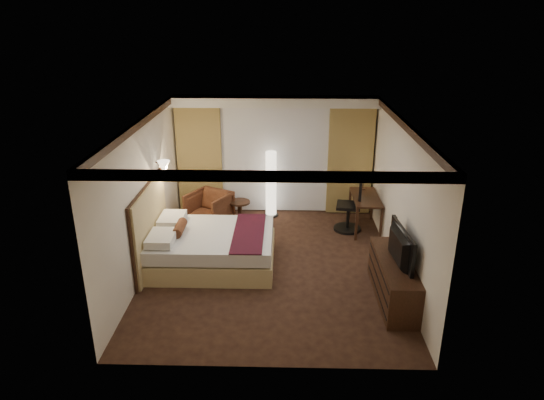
{
  "coord_description": "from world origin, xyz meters",
  "views": [
    {
      "loc": [
        0.22,
        -7.91,
        4.37
      ],
      "look_at": [
        0.0,
        0.4,
        1.15
      ],
      "focal_mm": 32.0,
      "sensor_mm": 36.0,
      "label": 1
    }
  ],
  "objects_px": {
    "floor_lamp": "(271,184)",
    "desk": "(365,213)",
    "office_chair": "(349,204)",
    "dresser": "(393,280)",
    "bed": "(213,248)",
    "armchair": "(209,208)",
    "television": "(395,242)",
    "side_table": "(240,212)"
  },
  "relations": [
    {
      "from": "armchair",
      "to": "side_table",
      "type": "relative_size",
      "value": 1.65
    },
    {
      "from": "floor_lamp",
      "to": "office_chair",
      "type": "distance_m",
      "value": 1.83
    },
    {
      "from": "side_table",
      "to": "bed",
      "type": "bearing_deg",
      "value": -99.64
    },
    {
      "from": "desk",
      "to": "office_chair",
      "type": "bearing_deg",
      "value": -172.14
    },
    {
      "from": "side_table",
      "to": "television",
      "type": "relative_size",
      "value": 0.45
    },
    {
      "from": "floor_lamp",
      "to": "television",
      "type": "relative_size",
      "value": 1.36
    },
    {
      "from": "side_table",
      "to": "dresser",
      "type": "bearing_deg",
      "value": -47.47
    },
    {
      "from": "side_table",
      "to": "floor_lamp",
      "type": "distance_m",
      "value": 0.95
    },
    {
      "from": "office_chair",
      "to": "television",
      "type": "height_order",
      "value": "office_chair"
    },
    {
      "from": "dresser",
      "to": "television",
      "type": "relative_size",
      "value": 1.58
    },
    {
      "from": "bed",
      "to": "dresser",
      "type": "xyz_separation_m",
      "value": [
        3.08,
        -1.09,
        0.02
      ]
    },
    {
      "from": "desk",
      "to": "dresser",
      "type": "height_order",
      "value": "desk"
    },
    {
      "from": "side_table",
      "to": "office_chair",
      "type": "height_order",
      "value": "office_chair"
    },
    {
      "from": "side_table",
      "to": "television",
      "type": "bearing_deg",
      "value": -47.78
    },
    {
      "from": "side_table",
      "to": "floor_lamp",
      "type": "xyz_separation_m",
      "value": [
        0.68,
        0.43,
        0.51
      ]
    },
    {
      "from": "bed",
      "to": "side_table",
      "type": "distance_m",
      "value": 1.94
    },
    {
      "from": "floor_lamp",
      "to": "dresser",
      "type": "height_order",
      "value": "floor_lamp"
    },
    {
      "from": "desk",
      "to": "television",
      "type": "xyz_separation_m",
      "value": [
        0.02,
        -2.73,
        0.64
      ]
    },
    {
      "from": "bed",
      "to": "floor_lamp",
      "type": "relative_size",
      "value": 1.45
    },
    {
      "from": "side_table",
      "to": "dresser",
      "type": "distance_m",
      "value": 4.07
    },
    {
      "from": "armchair",
      "to": "office_chair",
      "type": "height_order",
      "value": "office_chair"
    },
    {
      "from": "armchair",
      "to": "office_chair",
      "type": "distance_m",
      "value": 3.01
    },
    {
      "from": "office_chair",
      "to": "dresser",
      "type": "bearing_deg",
      "value": -72.22
    },
    {
      "from": "office_chair",
      "to": "dresser",
      "type": "xyz_separation_m",
      "value": [
        0.41,
        -2.68,
        -0.26
      ]
    },
    {
      "from": "office_chair",
      "to": "television",
      "type": "xyz_separation_m",
      "value": [
        0.38,
        -2.68,
        0.41
      ]
    },
    {
      "from": "armchair",
      "to": "dresser",
      "type": "distance_m",
      "value": 4.44
    },
    {
      "from": "bed",
      "to": "television",
      "type": "bearing_deg",
      "value": -19.68
    },
    {
      "from": "desk",
      "to": "side_table",
      "type": "bearing_deg",
      "value": 174.27
    },
    {
      "from": "office_chair",
      "to": "television",
      "type": "relative_size",
      "value": 1.07
    },
    {
      "from": "armchair",
      "to": "office_chair",
      "type": "xyz_separation_m",
      "value": [
        3.0,
        -0.16,
        0.19
      ]
    },
    {
      "from": "side_table",
      "to": "television",
      "type": "distance_m",
      "value": 4.12
    },
    {
      "from": "office_chair",
      "to": "desk",
      "type": "bearing_deg",
      "value": 16.9
    },
    {
      "from": "dresser",
      "to": "bed",
      "type": "bearing_deg",
      "value": 160.49
    },
    {
      "from": "dresser",
      "to": "television",
      "type": "distance_m",
      "value": 0.67
    },
    {
      "from": "side_table",
      "to": "dresser",
      "type": "xyz_separation_m",
      "value": [
        2.75,
        -3.0,
        0.09
      ]
    },
    {
      "from": "bed",
      "to": "dresser",
      "type": "distance_m",
      "value": 3.27
    },
    {
      "from": "bed",
      "to": "armchair",
      "type": "distance_m",
      "value": 1.78
    },
    {
      "from": "floor_lamp",
      "to": "desk",
      "type": "xyz_separation_m",
      "value": [
        2.03,
        -0.7,
        -0.39
      ]
    },
    {
      "from": "side_table",
      "to": "armchair",
      "type": "bearing_deg",
      "value": -166.2
    },
    {
      "from": "office_chair",
      "to": "dresser",
      "type": "height_order",
      "value": "office_chair"
    },
    {
      "from": "bed",
      "to": "side_table",
      "type": "relative_size",
      "value": 4.38
    },
    {
      "from": "bed",
      "to": "floor_lamp",
      "type": "height_order",
      "value": "floor_lamp"
    }
  ]
}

